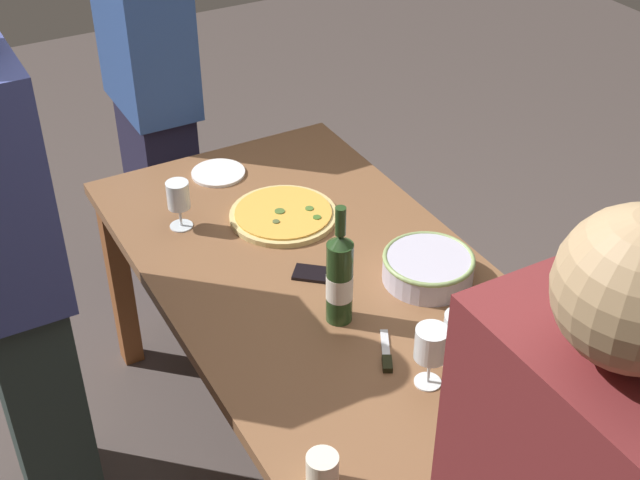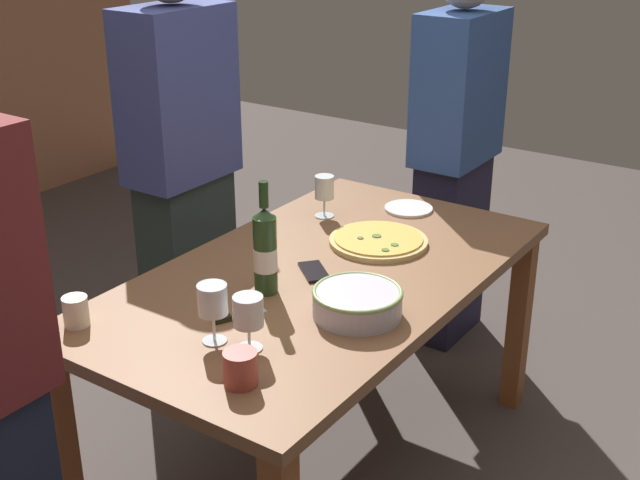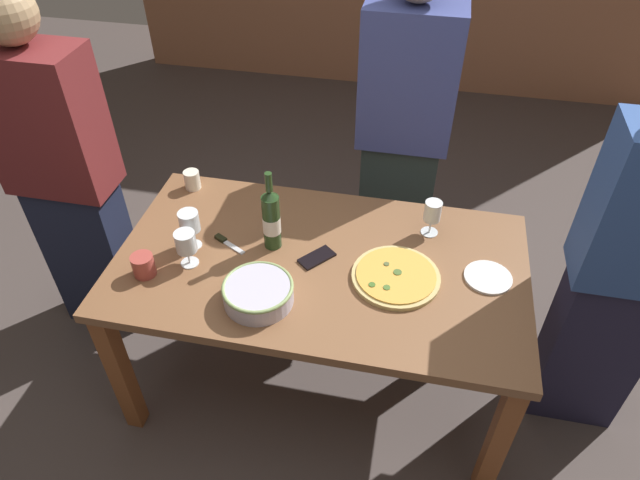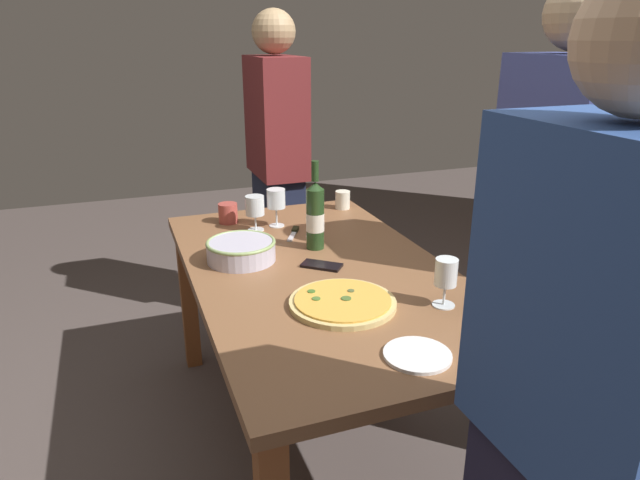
{
  "view_description": "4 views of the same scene",
  "coord_description": "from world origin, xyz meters",
  "px_view_note": "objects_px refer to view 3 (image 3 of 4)",
  "views": [
    {
      "loc": [
        -1.73,
        0.96,
        2.24
      ],
      "look_at": [
        0.0,
        0.0,
        0.86
      ],
      "focal_mm": 48.96,
      "sensor_mm": 36.0,
      "label": 1
    },
    {
      "loc": [
        -1.97,
        -1.35,
        1.87
      ],
      "look_at": [
        0.0,
        0.0,
        0.86
      ],
      "focal_mm": 47.13,
      "sensor_mm": 36.0,
      "label": 2
    },
    {
      "loc": [
        0.32,
        -1.56,
        2.27
      ],
      "look_at": [
        0.0,
        0.0,
        0.86
      ],
      "focal_mm": 31.71,
      "sensor_mm": 36.0,
      "label": 3
    },
    {
      "loc": [
        1.75,
        -0.65,
        1.54
      ],
      "look_at": [
        0.0,
        0.0,
        0.86
      ],
      "focal_mm": 31.63,
      "sensor_mm": 36.0,
      "label": 4
    }
  ],
  "objects_px": {
    "wine_glass_far_left": "(432,213)",
    "dining_table": "(320,278)",
    "wine_glass_near_pizza": "(189,223)",
    "cup_ceramic": "(192,180)",
    "person_host": "(66,180)",
    "cell_phone": "(317,258)",
    "pizza": "(396,276)",
    "cup_amber": "(143,265)",
    "wine_bottle": "(271,219)",
    "wine_glass_by_bottle": "(186,243)",
    "person_guest_right": "(629,272)",
    "person_guest_left": "(403,136)",
    "pizza_knife": "(226,242)",
    "serving_bowl": "(258,292)",
    "side_plate": "(488,277)"
  },
  "relations": [
    {
      "from": "wine_glass_far_left",
      "to": "dining_table",
      "type": "bearing_deg",
      "value": -147.48
    },
    {
      "from": "wine_glass_near_pizza",
      "to": "cup_ceramic",
      "type": "height_order",
      "value": "wine_glass_near_pizza"
    },
    {
      "from": "wine_glass_near_pizza",
      "to": "person_host",
      "type": "distance_m",
      "value": 0.68
    },
    {
      "from": "cup_ceramic",
      "to": "cell_phone",
      "type": "height_order",
      "value": "cup_ceramic"
    },
    {
      "from": "dining_table",
      "to": "pizza",
      "type": "bearing_deg",
      "value": -6.75
    },
    {
      "from": "cup_amber",
      "to": "cell_phone",
      "type": "height_order",
      "value": "cup_amber"
    },
    {
      "from": "wine_bottle",
      "to": "wine_glass_by_bottle",
      "type": "bearing_deg",
      "value": -149.82
    },
    {
      "from": "wine_glass_far_left",
      "to": "person_host",
      "type": "bearing_deg",
      "value": -177.1
    },
    {
      "from": "person_guest_right",
      "to": "person_guest_left",
      "type": "bearing_deg",
      "value": -42.86
    },
    {
      "from": "dining_table",
      "to": "person_host",
      "type": "xyz_separation_m",
      "value": [
        -1.16,
        0.18,
        0.19
      ]
    },
    {
      "from": "wine_glass_near_pizza",
      "to": "pizza_knife",
      "type": "bearing_deg",
      "value": 18.13
    },
    {
      "from": "dining_table",
      "to": "wine_glass_near_pizza",
      "type": "height_order",
      "value": "wine_glass_near_pizza"
    },
    {
      "from": "wine_glass_far_left",
      "to": "cup_ceramic",
      "type": "relative_size",
      "value": 1.82
    },
    {
      "from": "cup_ceramic",
      "to": "person_guest_left",
      "type": "bearing_deg",
      "value": 25.7
    },
    {
      "from": "person_guest_left",
      "to": "cup_ceramic",
      "type": "bearing_deg",
      "value": -47.74
    },
    {
      "from": "pizza",
      "to": "person_guest_right",
      "type": "relative_size",
      "value": 0.2
    },
    {
      "from": "serving_bowl",
      "to": "wine_glass_far_left",
      "type": "distance_m",
      "value": 0.77
    },
    {
      "from": "cup_amber",
      "to": "person_guest_right",
      "type": "distance_m",
      "value": 1.78
    },
    {
      "from": "pizza_knife",
      "to": "person_guest_right",
      "type": "relative_size",
      "value": 0.09
    },
    {
      "from": "wine_glass_far_left",
      "to": "serving_bowl",
      "type": "bearing_deg",
      "value": -138.96
    },
    {
      "from": "wine_glass_near_pizza",
      "to": "wine_glass_by_bottle",
      "type": "bearing_deg",
      "value": -77.02
    },
    {
      "from": "serving_bowl",
      "to": "person_guest_right",
      "type": "distance_m",
      "value": 1.34
    },
    {
      "from": "cup_ceramic",
      "to": "side_plate",
      "type": "height_order",
      "value": "cup_ceramic"
    },
    {
      "from": "wine_glass_near_pizza",
      "to": "person_host",
      "type": "bearing_deg",
      "value": 163.44
    },
    {
      "from": "dining_table",
      "to": "pizza",
      "type": "xyz_separation_m",
      "value": [
        0.3,
        -0.04,
        0.1
      ]
    },
    {
      "from": "wine_glass_by_bottle",
      "to": "wine_glass_far_left",
      "type": "bearing_deg",
      "value": 22.49
    },
    {
      "from": "wine_bottle",
      "to": "dining_table",
      "type": "bearing_deg",
      "value": -15.15
    },
    {
      "from": "wine_glass_near_pizza",
      "to": "pizza",
      "type": "bearing_deg",
      "value": -1.59
    },
    {
      "from": "wine_glass_near_pizza",
      "to": "cup_amber",
      "type": "relative_size",
      "value": 1.89
    },
    {
      "from": "cup_amber",
      "to": "person_host",
      "type": "xyz_separation_m",
      "value": [
        -0.53,
        0.38,
        0.05
      ]
    },
    {
      "from": "dining_table",
      "to": "cup_amber",
      "type": "distance_m",
      "value": 0.68
    },
    {
      "from": "wine_glass_by_bottle",
      "to": "person_host",
      "type": "distance_m",
      "value": 0.73
    },
    {
      "from": "cell_phone",
      "to": "wine_bottle",
      "type": "bearing_deg",
      "value": -152.6
    },
    {
      "from": "serving_bowl",
      "to": "wine_bottle",
      "type": "relative_size",
      "value": 0.74
    },
    {
      "from": "pizza",
      "to": "serving_bowl",
      "type": "height_order",
      "value": "serving_bowl"
    },
    {
      "from": "wine_glass_far_left",
      "to": "person_host",
      "type": "height_order",
      "value": "person_host"
    },
    {
      "from": "dining_table",
      "to": "person_guest_left",
      "type": "height_order",
      "value": "person_guest_left"
    },
    {
      "from": "wine_glass_by_bottle",
      "to": "person_guest_right",
      "type": "distance_m",
      "value": 1.63
    },
    {
      "from": "pizza",
      "to": "cup_ceramic",
      "type": "relative_size",
      "value": 3.92
    },
    {
      "from": "serving_bowl",
      "to": "wine_glass_far_left",
      "type": "bearing_deg",
      "value": 41.04
    },
    {
      "from": "pizza",
      "to": "pizza_knife",
      "type": "height_order",
      "value": "pizza"
    },
    {
      "from": "cell_phone",
      "to": "person_host",
      "type": "xyz_separation_m",
      "value": [
        -1.15,
        0.17,
        0.09
      ]
    },
    {
      "from": "wine_glass_far_left",
      "to": "cup_ceramic",
      "type": "height_order",
      "value": "wine_glass_far_left"
    },
    {
      "from": "pizza",
      "to": "person_host",
      "type": "bearing_deg",
      "value": 171.63
    },
    {
      "from": "pizza",
      "to": "side_plate",
      "type": "relative_size",
      "value": 1.86
    },
    {
      "from": "wine_bottle",
      "to": "pizza_knife",
      "type": "distance_m",
      "value": 0.23
    },
    {
      "from": "wine_glass_by_bottle",
      "to": "cell_phone",
      "type": "distance_m",
      "value": 0.5
    },
    {
      "from": "dining_table",
      "to": "wine_glass_by_bottle",
      "type": "relative_size",
      "value": 10.51
    },
    {
      "from": "cell_phone",
      "to": "person_guest_left",
      "type": "height_order",
      "value": "person_guest_left"
    },
    {
      "from": "dining_table",
      "to": "wine_glass_near_pizza",
      "type": "bearing_deg",
      "value": -178.59
    }
  ]
}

